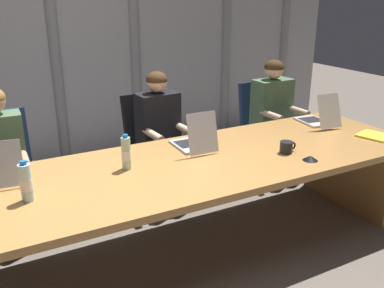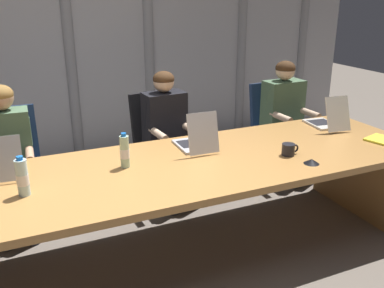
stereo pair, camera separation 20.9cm
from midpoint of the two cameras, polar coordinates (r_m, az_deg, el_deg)
ground_plane at (r=3.20m, az=-6.78°, el=-15.99°), size 15.51×15.51×0.00m
conference_table at (r=2.89m, az=-7.26°, el=-6.33°), size 4.68×1.11×0.72m
curtain_backdrop at (r=4.99m, az=-16.41°, el=15.67°), size 7.76×0.17×3.13m
laptop_left_mid at (r=2.99m, az=-21.92°, el=-2.91°), size 0.27×0.39×0.30m
laptop_center at (r=3.24m, az=2.37°, el=0.33°), size 0.25×0.40×0.32m
laptop_right_mid at (r=3.99m, az=19.11°, el=2.96°), size 0.26×0.44×0.30m
office_chair_left_mid at (r=3.85m, az=-21.06°, el=-4.57°), size 0.60×0.60×0.96m
office_chair_center at (r=4.08m, az=-2.72°, el=-1.76°), size 0.60×0.60×0.96m
office_chair_right_mid at (r=4.69m, az=12.37°, el=0.62°), size 0.60×0.60×0.95m
person_left_mid at (r=3.58m, az=-22.00°, el=-0.91°), size 0.39×0.56×1.19m
person_center at (r=3.85m, az=-1.60°, el=1.92°), size 0.41×0.56×1.20m
person_right_mid at (r=4.49m, az=13.98°, el=4.11°), size 0.43×0.55×1.21m
water_bottle_primary at (r=2.91m, az=-7.02°, el=-1.06°), size 0.06×0.06×0.25m
water_bottle_secondary at (r=2.65m, az=-19.76°, el=-4.31°), size 0.07×0.07×0.25m
coffee_mug_near at (r=3.23m, az=14.69°, el=-0.74°), size 0.14×0.10×0.09m
conference_mic_middle at (r=3.12m, az=17.64°, el=-2.26°), size 0.11×0.11×0.03m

